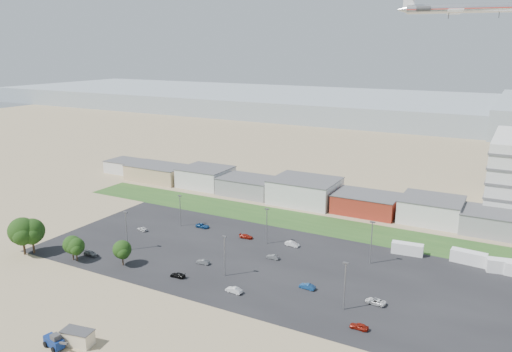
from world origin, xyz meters
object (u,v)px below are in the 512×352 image
Objects in this scene: telehandler at (54,340)px; parked_car_11 at (292,244)px; box_trailer_a at (407,249)px; parked_car_3 at (178,275)px; parked_car_2 at (359,326)px; parked_car_13 at (234,290)px; airliner at (458,8)px; parked_car_1 at (307,286)px; tree_far_left at (23,234)px; parked_car_0 at (375,301)px; portable_shed at (78,337)px; parked_car_10 at (91,253)px; parked_car_5 at (142,229)px; parked_car_9 at (203,226)px; parked_car_7 at (273,257)px; parked_car_6 at (246,236)px; parked_car_4 at (203,262)px.

telehandler reaches higher than parked_car_11.
parked_car_3 is (-44.24, -39.46, -0.93)m from box_trailer_a.
box_trailer_a reaches higher than parked_car_2.
parked_car_11 reaches higher than parked_car_13.
parked_car_13 is at bearing -113.82° from airliner.
airliner is at bearing 176.20° from parked_car_1.
telehandler is at bearing -55.06° from parked_car_2.
parked_car_0 is at bearing 11.67° from tree_far_left.
portable_shed is 1.28× the size of parked_car_10.
parked_car_2 is 42.19m from parked_car_11.
parked_car_3 is (-0.82, 30.55, -0.89)m from portable_shed.
parked_car_1 is 0.96× the size of parked_car_13.
parked_car_5 is (-56.68, 10.46, -0.03)m from parked_car_1.
box_trailer_a is 2.07× the size of parked_car_3.
tree_far_left is (-43.88, 22.28, 4.22)m from portable_shed.
tree_far_left is at bearing -21.41° from parked_car_5.
parked_car_0 is at bearing -108.12° from parked_car_9.
airliner is at bearing -173.79° from parked_car_0.
parked_car_1 is at bearing 52.65° from parked_car_7.
portable_shed is 1.68× the size of parked_car_5.
parked_car_5 is (-25.51, 52.89, -0.86)m from telehandler.
parked_car_6 is 41.79m from parked_car_10.
portable_shed reaches higher than parked_car_1.
parked_car_10 is at bearing 138.06° from telehandler.
parked_car_4 is at bearing -51.28° from parked_car_7.
parked_car_1 is at bearing -82.77° from parked_car_0.
telehandler is 86.32m from box_trailer_a.
parked_car_6 is at bearing 96.50° from telehandler.
box_trailer_a is 74.70m from parked_car_5.
parked_car_3 is 33.89m from parked_car_11.
parked_car_2 reaches higher than parked_car_7.
parked_car_6 is at bearing -171.64° from box_trailer_a.
airliner reaches higher than telehandler.
tree_far_left is 89.15m from parked_car_0.
tree_far_left reaches higher than parked_car_3.
telehandler is 52.66m from parked_car_1.
parked_car_13 reaches higher than parked_car_5.
airliner is 113.95m from parked_car_9.
airliner is at bearing 170.22° from parked_car_13.
parked_car_7 is at bearing -173.90° from parked_car_13.
portable_shed is 1.44× the size of parked_car_11.
parked_car_9 is 0.95× the size of parked_car_10.
parked_car_10 reaches higher than parked_car_3.
airliner reaches higher than parked_car_3.
tree_far_left is at bearing -73.21° from parked_car_0.
airliner is 10.74× the size of parked_car_3.
portable_shed reaches higher than parked_car_11.
tree_far_left is 18.06m from parked_car_10.
parked_car_2 is 1.06× the size of parked_car_5.
tree_far_left reaches higher than parked_car_1.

